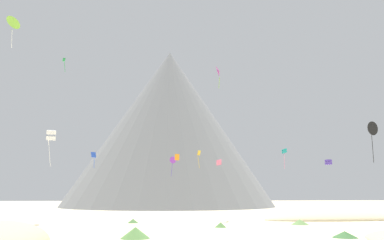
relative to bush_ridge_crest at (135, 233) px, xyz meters
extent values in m
ellipsoid|color=#CCBA8E|center=(31.31, 23.05, -0.52)|extent=(25.90, 10.33, 2.47)
cone|color=#568442|center=(0.00, 0.00, 0.00)|extent=(3.38, 3.38, 1.03)
cone|color=#668C4C|center=(21.10, 13.89, -0.17)|extent=(2.82, 2.82, 0.70)
cone|color=#477238|center=(-1.12, 19.13, -0.22)|extent=(1.89, 1.89, 0.58)
cone|color=#386633|center=(19.44, -1.36, -0.22)|extent=(2.40, 2.40, 0.60)
cone|color=#568442|center=(9.83, 10.70, -0.20)|extent=(1.88, 1.88, 0.63)
cone|color=slate|center=(6.85, 91.04, 26.00)|extent=(87.35, 87.35, 53.03)
cone|color=slate|center=(5.55, 84.27, 13.21)|extent=(26.53, 26.53, 27.45)
cube|color=#E5668C|center=(11.68, 21.74, 8.29)|extent=(0.92, 0.84, 1.03)
cube|color=gold|center=(11.50, 45.70, 12.29)|extent=(0.87, 0.77, 1.07)
cylinder|color=gold|center=(11.41, 45.70, 10.35)|extent=(0.44, 0.41, 2.77)
cube|color=white|center=(-13.65, 21.34, 11.65)|extent=(1.62, 1.68, 0.85)
cube|color=white|center=(-13.65, 21.34, 12.51)|extent=(1.62, 1.68, 0.85)
cylinder|color=white|center=(-13.72, 21.34, 9.41)|extent=(0.65, 0.15, 3.86)
cone|color=black|center=(36.71, 20.87, 13.91)|extent=(2.27, 0.98, 2.27)
cylinder|color=black|center=(36.53, 20.87, 10.58)|extent=(0.10, 0.22, 4.40)
cone|color=#8CD133|center=(-17.81, 13.93, 26.32)|extent=(1.95, 2.17, 2.00)
cylinder|color=white|center=(-17.75, 13.93, 24.03)|extent=(0.26, 0.17, 2.54)
cube|color=green|center=(-16.57, 38.10, 29.86)|extent=(0.60, 0.35, 0.74)
cylinder|color=green|center=(-16.34, 38.10, 28.37)|extent=(0.41, 0.30, 2.24)
cone|color=purple|center=(6.00, 49.50, 11.02)|extent=(1.53, 0.59, 1.54)
cylinder|color=#5138B2|center=(5.80, 49.50, 8.82)|extent=(0.36, 0.30, 2.85)
cube|color=#5138B2|center=(36.30, 36.24, 9.45)|extent=(1.10, 1.09, 0.46)
cube|color=#5138B2|center=(36.30, 36.24, 9.97)|extent=(1.10, 1.09, 0.46)
cube|color=teal|center=(31.28, 47.34, 12.85)|extent=(1.06, 0.98, 0.71)
cube|color=teal|center=(31.28, 47.34, 13.33)|extent=(1.06, 0.98, 0.71)
cylinder|color=pink|center=(31.19, 47.34, 10.84)|extent=(0.25, 0.34, 3.59)
cube|color=orange|center=(6.66, 44.78, 11.22)|extent=(1.01, 0.48, 1.38)
cube|color=blue|center=(-9.40, 35.12, 10.59)|extent=(0.98, 0.85, 1.04)
cylinder|color=blue|center=(-9.23, 35.12, 9.12)|extent=(0.14, 0.18, 1.88)
cone|color=#D1339E|center=(13.12, 29.31, 25.56)|extent=(1.35, 2.30, 2.16)
cylinder|color=#8CD133|center=(13.25, 29.31, 23.42)|extent=(0.29, 0.16, 2.13)
camera|label=1|loc=(1.42, -36.68, 3.50)|focal=35.73mm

